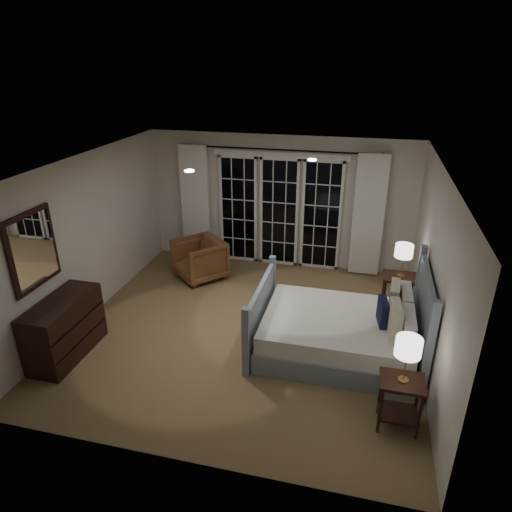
% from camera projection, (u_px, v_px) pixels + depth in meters
% --- Properties ---
extents(floor, '(5.00, 5.00, 0.00)m').
position_uv_depth(floor, '(246.00, 330.00, 6.90)').
color(floor, olive).
rests_on(floor, ground).
extents(ceiling, '(5.00, 5.00, 0.00)m').
position_uv_depth(ceiling, '(244.00, 166.00, 5.87)').
color(ceiling, silver).
rests_on(ceiling, wall_back).
extents(wall_left, '(0.02, 5.00, 2.50)m').
position_uv_depth(wall_left, '(87.00, 238.00, 6.93)').
color(wall_left, beige).
rests_on(wall_left, floor).
extents(wall_right, '(0.02, 5.00, 2.50)m').
position_uv_depth(wall_right, '(433.00, 273.00, 5.84)').
color(wall_right, beige).
rests_on(wall_right, floor).
extents(wall_back, '(5.00, 0.02, 2.50)m').
position_uv_depth(wall_back, '(280.00, 202.00, 8.60)').
color(wall_back, beige).
rests_on(wall_back, floor).
extents(wall_front, '(5.00, 0.02, 2.50)m').
position_uv_depth(wall_front, '(174.00, 361.00, 4.17)').
color(wall_front, beige).
rests_on(wall_front, floor).
extents(french_doors, '(2.50, 0.04, 2.20)m').
position_uv_depth(french_doors, '(279.00, 211.00, 8.63)').
color(french_doors, black).
rests_on(french_doors, wall_back).
extents(curtain_rod, '(3.50, 0.03, 0.03)m').
position_uv_depth(curtain_rod, '(280.00, 150.00, 8.10)').
color(curtain_rod, black).
rests_on(curtain_rod, wall_back).
extents(curtain_left, '(0.55, 0.10, 2.25)m').
position_uv_depth(curtain_left, '(195.00, 203.00, 8.90)').
color(curtain_left, white).
rests_on(curtain_left, curtain_rod).
extents(curtain_right, '(0.55, 0.10, 2.25)m').
position_uv_depth(curtain_right, '(368.00, 216.00, 8.18)').
color(curtain_right, white).
rests_on(curtain_right, curtain_rod).
extents(downlight_a, '(0.12, 0.12, 0.01)m').
position_uv_depth(downlight_a, '(312.00, 160.00, 6.24)').
color(downlight_a, white).
rests_on(downlight_a, ceiling).
extents(downlight_b, '(0.12, 0.12, 0.01)m').
position_uv_depth(downlight_b, '(189.00, 171.00, 5.65)').
color(downlight_b, white).
rests_on(downlight_b, ceiling).
extents(bed, '(2.21, 1.59, 1.29)m').
position_uv_depth(bed, '(341.00, 332.00, 6.26)').
color(bed, gray).
rests_on(bed, floor).
extents(nightstand_left, '(0.48, 0.38, 0.62)m').
position_uv_depth(nightstand_left, '(400.00, 396.00, 4.96)').
color(nightstand_left, black).
rests_on(nightstand_left, floor).
extents(nightstand_right, '(0.52, 0.41, 0.67)m').
position_uv_depth(nightstand_right, '(399.00, 289.00, 7.15)').
color(nightstand_right, black).
rests_on(nightstand_right, floor).
extents(lamp_left, '(0.28, 0.28, 0.53)m').
position_uv_depth(lamp_left, '(408.00, 348.00, 4.70)').
color(lamp_left, tan).
rests_on(lamp_left, nightstand_left).
extents(lamp_right, '(0.27, 0.27, 0.52)m').
position_uv_depth(lamp_right, '(404.00, 251.00, 6.88)').
color(lamp_right, tan).
rests_on(lamp_right, nightstand_right).
extents(armchair, '(1.14, 1.14, 0.74)m').
position_uv_depth(armchair, '(200.00, 259.00, 8.34)').
color(armchair, brown).
rests_on(armchair, floor).
extents(dresser, '(0.50, 1.19, 0.84)m').
position_uv_depth(dresser, '(64.00, 328.00, 6.17)').
color(dresser, black).
rests_on(dresser, floor).
extents(mirror, '(0.05, 0.85, 1.00)m').
position_uv_depth(mirror, '(33.00, 250.00, 5.76)').
color(mirror, black).
rests_on(mirror, wall_left).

